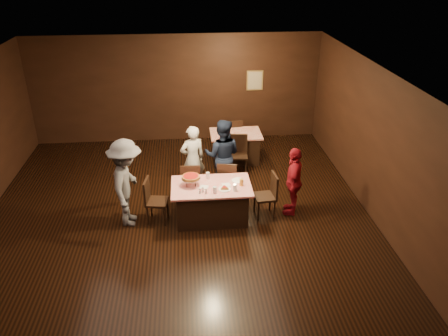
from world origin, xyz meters
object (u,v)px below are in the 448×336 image
(chair_far_right, at_px, (227,180))
(diner_grey_knit, at_px, (127,183))
(back_table, at_px, (236,147))
(glass_back, at_px, (208,176))
(diner_red_shirt, at_px, (294,181))
(chair_back_near, at_px, (239,155))
(chair_back_far, at_px, (233,135))
(diner_navy_hoodie, at_px, (222,156))
(glass_front_right, at_px, (235,188))
(pizza_stand, at_px, (191,177))
(chair_far_left, at_px, (191,181))
(glass_amber, at_px, (241,182))
(glass_front_left, at_px, (215,190))
(plate_empty, at_px, (238,180))
(chair_end_right, at_px, (265,196))
(chair_end_left, at_px, (157,201))
(main_table, at_px, (212,202))
(diner_white_jacket, at_px, (193,159))

(chair_far_right, height_order, diner_grey_knit, diner_grey_knit)
(back_table, distance_m, glass_back, 2.58)
(chair_far_right, bearing_deg, diner_red_shirt, 163.06)
(chair_back_near, bearing_deg, chair_back_far, 96.17)
(diner_navy_hoodie, bearing_deg, chair_back_far, -89.77)
(diner_navy_hoodie, xyz_separation_m, glass_front_right, (0.12, -1.46, -0.01))
(pizza_stand, bearing_deg, chair_far_left, 90.00)
(chair_back_far, height_order, diner_navy_hoodie, diner_navy_hoodie)
(back_table, relative_size, glass_amber, 9.29)
(glass_amber, bearing_deg, chair_back_far, 86.48)
(back_table, height_order, chair_far_right, chair_far_right)
(glass_front_left, height_order, glass_front_right, same)
(glass_front_left, bearing_deg, diner_navy_hoodie, 79.41)
(glass_back, bearing_deg, plate_empty, -14.04)
(chair_end_right, bearing_deg, chair_far_left, -121.70)
(chair_end_left, distance_m, glass_back, 1.15)
(chair_end_left, xyz_separation_m, diner_navy_hoodie, (1.43, 1.21, 0.38))
(diner_grey_knit, bearing_deg, main_table, -86.98)
(chair_far_left, xyz_separation_m, chair_end_left, (-0.70, -0.75, 0.00))
(main_table, xyz_separation_m, chair_back_far, (0.81, 3.29, 0.09))
(chair_back_far, height_order, glass_back, chair_back_far)
(pizza_stand, bearing_deg, glass_back, 35.54)
(diner_grey_knit, relative_size, glass_front_right, 12.97)
(chair_end_right, distance_m, chair_back_far, 3.31)
(diner_navy_hoodie, xyz_separation_m, glass_amber, (0.27, -1.26, -0.01))
(chair_back_near, distance_m, diner_grey_knit, 3.19)
(chair_far_right, xyz_separation_m, glass_front_right, (0.05, -1.00, 0.37))
(glass_front_right, height_order, glass_amber, same)
(chair_end_right, bearing_deg, diner_navy_hoodie, -152.84)
(diner_navy_hoodie, bearing_deg, diner_white_jacket, 11.35)
(main_table, distance_m, glass_front_right, 0.69)
(chair_back_near, bearing_deg, back_table, 96.17)
(diner_white_jacket, bearing_deg, chair_back_far, -138.71)
(diner_grey_knit, height_order, glass_front_left, diner_grey_knit)
(chair_far_left, height_order, glass_front_right, chair_far_left)
(chair_back_far, xyz_separation_m, diner_white_jacket, (-1.14, -2.06, 0.31))
(chair_end_left, distance_m, diner_white_jacket, 1.48)
(main_table, distance_m, diner_navy_hoodie, 1.34)
(glass_amber, bearing_deg, chair_end_right, 5.71)
(chair_end_right, distance_m, glass_front_left, 1.15)
(chair_back_far, bearing_deg, back_table, 81.87)
(chair_back_near, xyz_separation_m, glass_back, (-0.86, -1.69, 0.37))
(chair_back_near, bearing_deg, glass_amber, -89.57)
(diner_grey_knit, bearing_deg, plate_empty, -83.06)
(chair_back_far, distance_m, diner_red_shirt, 3.34)
(chair_end_left, xyz_separation_m, glass_front_right, (1.55, -0.25, 0.37))
(chair_end_left, relative_size, glass_back, 6.79)
(chair_back_near, bearing_deg, plate_empty, -91.72)
(chair_far_right, bearing_deg, glass_front_right, 102.82)
(diner_navy_hoodie, bearing_deg, diner_grey_knit, 44.40)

